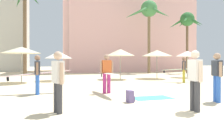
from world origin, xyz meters
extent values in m
plane|color=beige|center=(0.00, 0.00, 0.00)|extent=(120.00, 120.00, 0.00)
cube|color=beige|center=(8.96, 27.62, 8.87)|extent=(19.17, 11.00, 17.75)
cylinder|color=brown|center=(-5.50, 18.90, 4.53)|extent=(0.37, 0.37, 9.06)
cylinder|color=brown|center=(8.75, 18.75, 3.99)|extent=(0.35, 0.35, 7.98)
sphere|color=#428447|center=(8.75, 18.75, 7.98)|extent=(2.03, 2.03, 2.03)
cone|color=#428447|center=(10.53, 18.95, 7.63)|extent=(2.72, 0.74, 1.14)
cone|color=#428447|center=(9.56, 20.33, 7.57)|extent=(1.61, 2.59, 1.26)
cone|color=#428447|center=(7.28, 19.70, 7.50)|extent=(2.46, 1.82, 1.39)
cone|color=#428447|center=(7.40, 17.63, 7.50)|extent=(2.33, 2.03, 1.38)
cone|color=#428447|center=(9.13, 17.13, 7.30)|extent=(1.01, 2.56, 1.75)
cylinder|color=brown|center=(13.45, 17.60, 3.37)|extent=(0.30, 0.30, 6.75)
sphere|color=#2D6B33|center=(13.45, 17.60, 6.75)|extent=(1.74, 1.74, 1.74)
cone|color=#2D6B33|center=(14.80, 17.72, 6.39)|extent=(2.02, 0.57, 1.07)
cone|color=#2D6B33|center=(13.72, 18.96, 6.48)|extent=(0.76, 2.05, 0.91)
cone|color=#2D6B33|center=(12.36, 18.29, 6.25)|extent=(1.82, 1.34, 1.32)
cone|color=#2D6B33|center=(12.47, 16.64, 6.42)|extent=(1.70, 1.67, 1.02)
cone|color=#2D6B33|center=(13.80, 16.36, 6.24)|extent=(0.88, 1.93, 1.35)
cylinder|color=gray|center=(2.43, 11.49, 1.23)|extent=(0.06, 0.06, 2.46)
cone|color=beige|center=(2.43, 11.49, 2.19)|extent=(2.40, 2.40, 0.55)
cylinder|color=gray|center=(8.89, 11.51, 1.21)|extent=(0.06, 0.06, 2.41)
cone|color=white|center=(8.89, 11.51, 2.16)|extent=(2.07, 2.07, 0.50)
cylinder|color=gray|center=(-4.96, 10.73, 1.22)|extent=(0.06, 0.06, 2.44)
cone|color=beige|center=(-4.96, 10.73, 2.22)|extent=(2.58, 2.58, 0.44)
cylinder|color=gray|center=(5.65, 11.24, 1.21)|extent=(0.06, 0.06, 2.42)
cone|color=beige|center=(5.65, 11.24, 2.16)|extent=(2.57, 2.57, 0.52)
cylinder|color=gray|center=(-2.46, 11.63, 1.10)|extent=(0.06, 0.06, 2.21)
cone|color=white|center=(-2.46, 11.63, 1.94)|extent=(2.05, 2.05, 0.53)
cube|color=#4CC6D6|center=(0.62, 2.70, 0.01)|extent=(1.54, 0.87, 0.01)
cube|color=slate|center=(-0.53, 2.13, 0.21)|extent=(0.20, 0.31, 0.42)
cube|color=#524570|center=(-0.41, 2.13, 0.13)|extent=(0.07, 0.21, 0.18)
cylinder|color=#B7337F|center=(-0.63, 4.42, 0.46)|extent=(0.17, 0.17, 0.93)
cylinder|color=#B7337F|center=(-0.83, 4.43, 0.46)|extent=(0.17, 0.17, 0.93)
cube|color=orange|center=(-0.73, 4.43, 1.21)|extent=(0.41, 0.24, 0.57)
sphere|color=tan|center=(-0.73, 4.43, 1.64)|extent=(0.25, 0.25, 0.24)
cylinder|color=tan|center=(-0.48, 4.41, 1.18)|extent=(0.10, 0.10, 0.54)
cylinder|color=tan|center=(-0.98, 4.44, 1.18)|extent=(0.10, 0.10, 0.54)
ellipsoid|color=white|center=(-0.73, 4.13, 0.90)|extent=(0.47, 2.63, 0.08)
ellipsoid|color=#CA2B8B|center=(-0.73, 4.13, 0.90)|extent=(0.50, 2.64, 0.05)
cube|color=black|center=(-0.77, 5.17, 0.77)|extent=(0.02, 0.10, 0.18)
cylinder|color=blue|center=(-3.69, 5.05, 0.44)|extent=(0.16, 0.16, 0.88)
cylinder|color=blue|center=(-3.69, 4.85, 0.44)|extent=(0.16, 0.16, 0.88)
cube|color=#333842|center=(-3.69, 4.95, 1.17)|extent=(0.23, 0.40, 0.57)
sphere|color=#936B51|center=(-3.69, 4.95, 1.59)|extent=(0.24, 0.24, 0.24)
cylinder|color=#936B51|center=(-3.69, 5.20, 1.13)|extent=(0.10, 0.10, 0.54)
cylinder|color=#936B51|center=(-3.70, 4.70, 1.13)|extent=(0.10, 0.10, 0.54)
ellipsoid|color=beige|center=(-3.69, 5.25, 0.90)|extent=(3.06, 0.40, 0.31)
ellipsoid|color=#A42973|center=(-3.69, 5.25, 0.90)|extent=(3.07, 0.43, 0.28)
cube|color=black|center=(-4.90, 5.21, 0.68)|extent=(0.11, 0.02, 0.19)
cylinder|color=gold|center=(5.69, 7.62, 0.45)|extent=(0.22, 0.22, 0.90)
cylinder|color=gold|center=(5.57, 7.46, 0.45)|extent=(0.22, 0.22, 0.90)
cube|color=#333842|center=(5.63, 7.54, 1.19)|extent=(0.42, 0.45, 0.59)
sphere|color=#936B51|center=(5.63, 7.54, 1.62)|extent=(0.34, 0.34, 0.24)
cylinder|color=#936B51|center=(5.78, 7.74, 1.15)|extent=(0.14, 0.14, 0.56)
cylinder|color=#936B51|center=(5.48, 7.34, 1.15)|extent=(0.14, 0.14, 0.56)
ellipsoid|color=beige|center=(5.63, 7.84, 0.90)|extent=(2.44, 2.13, 0.25)
ellipsoid|color=#36BBBB|center=(5.63, 7.84, 0.90)|extent=(2.46, 2.16, 0.22)
cube|color=black|center=(4.74, 8.59, 0.70)|extent=(0.10, 0.08, 0.19)
cylinder|color=blue|center=(2.39, 1.18, 0.46)|extent=(0.20, 0.20, 0.93)
cylinder|color=blue|center=(2.45, 1.37, 0.46)|extent=(0.20, 0.20, 0.93)
cube|color=#333842|center=(2.42, 1.27, 1.20)|extent=(0.33, 0.45, 0.54)
sphere|color=tan|center=(2.42, 1.27, 1.61)|extent=(0.30, 0.30, 0.24)
cylinder|color=tan|center=(2.35, 1.04, 1.16)|extent=(0.13, 0.13, 0.52)
cylinder|color=tan|center=(2.50, 1.51, 1.16)|extent=(0.13, 0.13, 0.52)
cylinder|color=#3D3D42|center=(-2.97, 1.20, 0.42)|extent=(0.21, 0.21, 0.84)
cylinder|color=#3D3D42|center=(-3.04, 1.39, 0.42)|extent=(0.21, 0.21, 0.84)
cube|color=white|center=(-3.01, 1.29, 1.14)|extent=(0.34, 0.45, 0.61)
sphere|color=#D1A889|center=(-3.01, 1.29, 1.59)|extent=(0.31, 0.31, 0.24)
cylinder|color=#D1A889|center=(-2.92, 1.06, 1.11)|extent=(0.13, 0.13, 0.58)
cylinder|color=#D1A889|center=(-3.09, 1.53, 1.11)|extent=(0.13, 0.13, 0.58)
cylinder|color=#3D3D42|center=(0.75, 0.25, 0.44)|extent=(0.17, 0.17, 0.87)
cylinder|color=#3D3D42|center=(0.76, 0.45, 0.44)|extent=(0.17, 0.17, 0.87)
cube|color=white|center=(0.76, 0.35, 1.18)|extent=(0.24, 0.41, 0.62)
sphere|color=beige|center=(0.76, 0.35, 1.63)|extent=(0.25, 0.25, 0.24)
cylinder|color=beige|center=(0.74, 0.10, 1.15)|extent=(0.11, 0.11, 0.59)
cylinder|color=beige|center=(0.77, 0.60, 1.15)|extent=(0.11, 0.11, 0.59)
camera|label=1|loc=(-3.30, -4.69, 1.42)|focal=33.70mm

